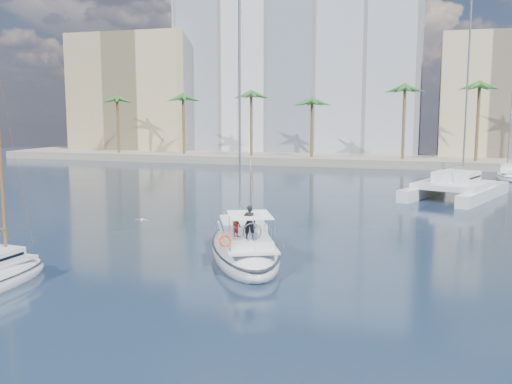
% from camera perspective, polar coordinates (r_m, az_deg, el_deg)
% --- Properties ---
extents(ground, '(160.00, 160.00, 0.00)m').
position_cam_1_polar(ground, '(31.37, -3.36, -6.99)').
color(ground, black).
rests_on(ground, ground).
extents(quay, '(120.00, 14.00, 1.20)m').
position_cam_1_polar(quay, '(90.35, 10.09, 3.18)').
color(quay, gray).
rests_on(quay, ground).
extents(building_modern, '(42.00, 16.00, 28.00)m').
position_cam_1_polar(building_modern, '(104.05, 4.38, 11.30)').
color(building_modern, silver).
rests_on(building_modern, ground).
extents(building_tan_left, '(22.00, 14.00, 22.00)m').
position_cam_1_polar(building_tan_left, '(110.70, -11.67, 9.41)').
color(building_tan_left, tan).
rests_on(building_tan_left, ground).
extents(building_beige, '(20.00, 14.00, 20.00)m').
position_cam_1_polar(building_beige, '(99.11, 23.74, 8.49)').
color(building_beige, '#C1AC8B').
rests_on(building_beige, ground).
extents(palm_left, '(3.60, 3.60, 12.30)m').
position_cam_1_polar(palm_left, '(96.33, -10.85, 9.22)').
color(palm_left, brown).
rests_on(palm_left, ground).
extents(palm_centre, '(3.60, 3.60, 12.30)m').
position_cam_1_polar(palm_centre, '(86.09, 9.93, 9.40)').
color(palm_centre, brown).
rests_on(palm_centre, ground).
extents(main_sloop, '(8.00, 11.90, 16.94)m').
position_cam_1_polar(main_sloop, '(32.33, -1.15, -5.56)').
color(main_sloop, silver).
rests_on(main_sloop, ground).
extents(catamaran, '(10.52, 14.31, 18.66)m').
position_cam_1_polar(catamaran, '(57.21, 19.29, 0.62)').
color(catamaran, silver).
rests_on(catamaran, ground).
extents(seagull, '(1.01, 0.43, 0.19)m').
position_cam_1_polar(seagull, '(38.45, -11.31, -2.75)').
color(seagull, silver).
rests_on(seagull, ground).
extents(moored_yacht_a, '(3.37, 9.52, 11.90)m').
position_cam_1_polar(moored_yacht_a, '(76.46, 23.85, 1.28)').
color(moored_yacht_a, silver).
rests_on(moored_yacht_a, ground).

